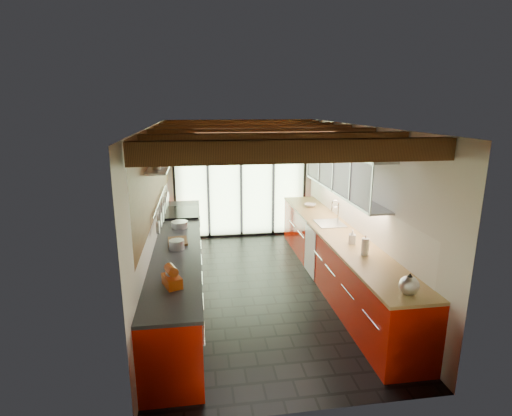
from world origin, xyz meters
The scene contains 18 objects.
ground centered at (0.00, 0.00, 0.00)m, with size 5.50×5.50×0.00m, color black.
room_shell centered at (0.00, 0.00, 1.65)m, with size 5.50×5.50×5.50m.
ceiling_beams centered at (0.00, 0.38, 2.46)m, with size 3.14×5.06×4.90m.
glass_door centered at (0.00, 2.69, 1.66)m, with size 2.95×0.10×2.90m.
left_counter centered at (-1.28, 0.00, 0.46)m, with size 0.68×5.00×0.92m.
range_stove centered at (-1.28, 1.45, 0.47)m, with size 0.66×0.90×0.97m.
right_counter centered at (1.27, 0.00, 0.46)m, with size 0.68×5.00×0.92m.
sink_assembly centered at (1.29, 0.40, 0.96)m, with size 0.45×0.52×0.43m.
upper_cabinets_right centered at (1.43, 0.30, 1.85)m, with size 0.34×3.00×3.00m.
left_wall_fixtures centered at (-1.47, 0.29, 1.78)m, with size 0.28×2.60×0.96m.
stand_mixer centered at (-1.27, -1.67, 1.02)m, with size 0.25×0.32×0.26m.
pot_large centered at (-1.27, -0.48, 0.99)m, with size 0.21×0.21×0.14m, color silver.
pot_small centered at (-1.27, 0.56, 0.97)m, with size 0.27×0.27×0.10m, color silver.
cutting_board centered at (-1.27, -0.19, 0.94)m, with size 0.28×0.39×0.03m, color brown.
kettle centered at (1.27, -2.25, 1.03)m, with size 0.26×0.29×0.25m.
paper_towel centered at (1.27, -1.09, 1.04)m, with size 0.13×0.13×0.28m.
soap_bottle centered at (1.27, -0.63, 1.03)m, with size 0.10×0.10×0.21m, color silver.
bowl centered at (1.27, 1.61, 0.95)m, with size 0.24×0.24×0.06m, color silver.
Camera 1 is at (-0.94, -5.91, 2.90)m, focal length 28.00 mm.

